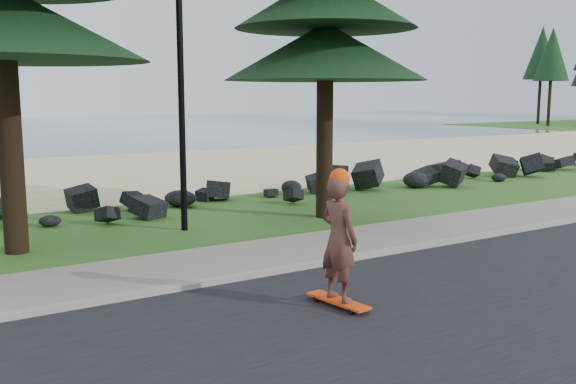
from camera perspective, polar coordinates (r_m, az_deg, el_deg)
name	(u,v)px	position (r m, az deg, el deg)	size (l,w,h in m)	color
ground	(256,261)	(11.58, -2.88, -6.17)	(160.00, 160.00, 0.00)	#2B531A
road	(439,341)	(8.15, 13.31, -12.79)	(160.00, 7.00, 0.02)	black
kerb	(282,270)	(10.82, -0.51, -6.95)	(160.00, 0.20, 0.10)	gray
sidewalk	(250,257)	(11.74, -3.36, -5.77)	(160.00, 2.00, 0.08)	gray
beach_sand	(62,176)	(25.04, -19.45, 1.36)	(160.00, 15.00, 0.01)	tan
seawall_boulders	(147,213)	(16.57, -12.46, -1.85)	(60.00, 2.40, 1.10)	black
lamp_post	(180,39)	(14.12, -9.59, 13.30)	(0.25, 0.14, 8.14)	black
skateboarder	(339,239)	(8.89, 4.54, -4.22)	(0.50, 1.07, 1.95)	#F33F0E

